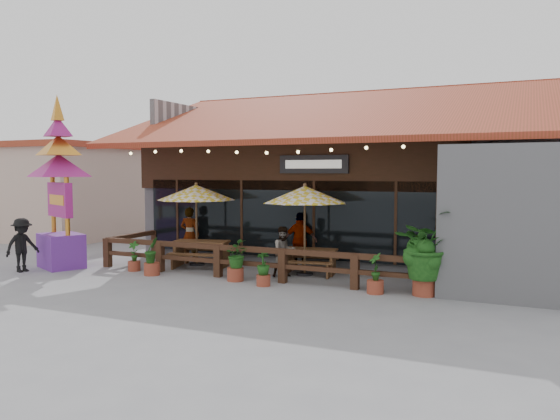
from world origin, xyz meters
The scene contains 19 objects.
ground centered at (0.00, 0.00, 0.00)m, with size 100.00×100.00×0.00m, color gray.
restaurant_building centered at (0.26, 6.61, 2.21)m, with size 15.50×14.73×6.09m.
patio_railing centered at (-2.25, -0.27, 0.61)m, with size 10.00×2.60×0.92m.
neighbor_building centered at (-15.00, 6.00, 2.14)m, with size 8.40×8.40×4.22m.
umbrella_left centered at (-4.13, 0.92, 2.30)m, with size 3.09×3.09×2.64m.
umbrella_right centered at (-0.38, 0.80, 2.31)m, with size 2.64×2.64×2.65m.
picnic_table_left centered at (-3.84, 0.71, 0.55)m, with size 1.99×1.81×0.82m.
picnic_table_right centered at (-0.29, 0.98, 0.50)m, with size 1.72×1.55×0.74m.
thai_sign_tower centered at (-7.72, -1.20, 3.02)m, with size 2.81×2.81×5.72m.
tropical_plant centered at (3.22, -0.48, 1.18)m, with size 1.76×1.87×2.06m.
diner_a centered at (-4.74, 1.45, 0.90)m, with size 0.66×0.43×1.80m, color #371D11.
diner_b centered at (-0.81, 0.27, 0.71)m, with size 0.69×0.54×1.43m, color #371D11.
diner_c centered at (-0.87, 1.68, 0.87)m, with size 1.02×0.42×1.73m, color #371D11.
pedestrian centered at (-8.21, -2.21, 0.80)m, with size 1.04×0.60×1.60m, color black.
planter_a centered at (-5.29, -0.73, 0.38)m, with size 0.37×0.37×0.90m.
planter_b centered at (-4.38, -1.06, 0.50)m, with size 0.45×0.47×1.10m.
planter_c centered at (-1.78, -0.80, 0.62)m, with size 0.89×0.88×1.11m.
planter_d centered at (-0.79, -1.07, 0.43)m, with size 0.48×0.48×0.89m.
planter_e centered at (2.09, -0.75, 0.42)m, with size 0.41×0.43×1.01m.
Camera 1 is at (5.38, -13.69, 2.97)m, focal length 35.00 mm.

